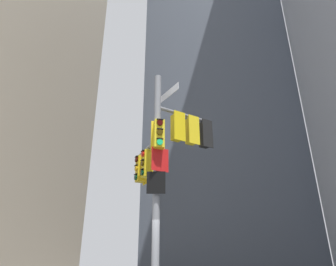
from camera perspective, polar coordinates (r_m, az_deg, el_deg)
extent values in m
cube|color=#4C5460|center=(40.72, 10.25, 3.74)|extent=(16.30, 16.30, 39.00)
cylinder|color=gray|center=(9.97, -2.18, -8.24)|extent=(0.24, 0.24, 7.77)
cylinder|color=gray|center=(11.49, 3.13, 3.39)|extent=(1.69, 1.83, 0.13)
cylinder|color=gray|center=(11.15, -3.81, -2.93)|extent=(1.24, 1.45, 0.13)
cube|color=yellow|center=(10.90, 2.24, 1.39)|extent=(0.35, 0.37, 1.14)
cube|color=yellow|center=(11.05, 1.69, 1.05)|extent=(0.48, 0.48, 1.00)
cylinder|color=#360605|center=(11.35, 1.11, 2.31)|extent=(0.18, 0.19, 0.20)
cube|color=black|center=(11.40, 1.09, 2.84)|extent=(0.20, 0.21, 0.02)
cylinder|color=yellow|center=(11.20, 1.12, 0.69)|extent=(0.18, 0.19, 0.20)
cube|color=black|center=(11.25, 1.10, 1.24)|extent=(0.20, 0.21, 0.02)
cylinder|color=#06311C|center=(11.06, 1.14, -0.97)|extent=(0.18, 0.19, 0.20)
cube|color=black|center=(11.11, 1.11, -0.41)|extent=(0.20, 0.21, 0.02)
cube|color=yellow|center=(11.25, 4.98, 0.66)|extent=(0.35, 0.37, 1.14)
cube|color=yellow|center=(11.39, 4.41, 0.33)|extent=(0.48, 0.48, 1.00)
cylinder|color=red|center=(11.68, 3.78, 1.57)|extent=(0.18, 0.19, 0.20)
cube|color=black|center=(11.74, 3.75, 2.10)|extent=(0.20, 0.21, 0.02)
cylinder|color=#3C2C06|center=(11.54, 3.82, 0.00)|extent=(0.18, 0.19, 0.20)
cube|color=black|center=(11.59, 3.79, 0.53)|extent=(0.20, 0.21, 0.02)
cylinder|color=#06311C|center=(11.41, 3.87, -1.62)|extent=(0.18, 0.19, 0.20)
cube|color=black|center=(11.46, 3.84, -1.07)|extent=(0.20, 0.21, 0.02)
cube|color=black|center=(11.63, 7.55, -0.03)|extent=(0.35, 0.37, 1.14)
cube|color=black|center=(11.76, 6.97, -0.34)|extent=(0.48, 0.48, 1.00)
cylinder|color=#360605|center=(12.04, 6.29, 0.88)|extent=(0.18, 0.19, 0.20)
cube|color=black|center=(12.10, 6.25, 1.39)|extent=(0.20, 0.21, 0.02)
cylinder|color=#3C2C06|center=(11.90, 6.37, -0.66)|extent=(0.18, 0.19, 0.20)
cube|color=black|center=(11.95, 6.32, -0.14)|extent=(0.20, 0.21, 0.02)
cylinder|color=#19C672|center=(11.78, 6.44, -2.23)|extent=(0.18, 0.19, 0.20)
cube|color=black|center=(11.82, 6.40, -1.70)|extent=(0.20, 0.21, 0.02)
cube|color=yellow|center=(11.02, -2.97, -6.00)|extent=(0.33, 0.39, 1.14)
cube|color=yellow|center=(10.96, -3.90, -5.87)|extent=(0.48, 0.48, 1.00)
cylinder|color=red|center=(11.01, -4.82, -4.00)|extent=(0.17, 0.19, 0.20)
cube|color=black|center=(11.04, -4.83, -3.41)|extent=(0.20, 0.22, 0.02)
cylinder|color=#3C2C06|center=(10.90, -4.89, -5.74)|extent=(0.17, 0.19, 0.20)
cube|color=black|center=(10.93, -4.89, -5.13)|extent=(0.20, 0.22, 0.02)
cylinder|color=#06311C|center=(10.80, -4.95, -7.51)|extent=(0.17, 0.19, 0.20)
cube|color=black|center=(10.83, -4.96, -6.89)|extent=(0.20, 0.22, 0.02)
cube|color=gold|center=(11.66, -4.26, -6.93)|extent=(0.33, 0.39, 1.14)
cube|color=gold|center=(11.60, -5.15, -6.82)|extent=(0.48, 0.48, 1.00)
cylinder|color=#360605|center=(11.64, -6.02, -5.04)|extent=(0.17, 0.19, 0.20)
cube|color=black|center=(11.68, -6.02, -4.48)|extent=(0.20, 0.22, 0.02)
cylinder|color=yellow|center=(11.54, -6.09, -6.69)|extent=(0.17, 0.19, 0.20)
cube|color=black|center=(11.57, -6.09, -6.12)|extent=(0.20, 0.22, 0.02)
cylinder|color=#06311C|center=(11.45, -6.16, -8.37)|extent=(0.17, 0.19, 0.20)
cube|color=black|center=(11.48, -6.17, -7.79)|extent=(0.20, 0.22, 0.02)
cube|color=yellow|center=(10.29, -1.94, -0.70)|extent=(0.44, 0.25, 1.14)
cube|color=yellow|center=(10.12, -1.75, -0.29)|extent=(0.46, 0.46, 1.00)
cylinder|color=#360605|center=(10.08, -1.52, 1.97)|extent=(0.21, 0.15, 0.20)
cube|color=black|center=(10.13, -1.51, 2.60)|extent=(0.23, 0.17, 0.02)
cylinder|color=#3C2C06|center=(9.94, -1.54, 0.15)|extent=(0.21, 0.15, 0.20)
cube|color=black|center=(9.98, -1.53, 0.79)|extent=(0.23, 0.17, 0.02)
cylinder|color=#19C672|center=(9.81, -1.57, -1.73)|extent=(0.21, 0.15, 0.20)
cube|color=black|center=(9.85, -1.55, -1.07)|extent=(0.23, 0.17, 0.02)
cube|color=white|center=(11.37, -0.40, 7.10)|extent=(1.26, 1.15, 0.28)
cube|color=#19479E|center=(11.37, -0.40, 7.10)|extent=(1.23, 1.12, 0.24)
cube|color=red|center=(9.94, -1.51, -5.04)|extent=(0.45, 0.48, 0.80)
cube|color=white|center=(9.94, -1.51, -5.04)|extent=(0.42, 0.44, 0.76)
cube|color=black|center=(9.70, -2.28, -9.35)|extent=(0.59, 0.16, 0.72)
cube|color=white|center=(9.70, -2.28, -9.35)|extent=(0.55, 0.15, 0.68)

